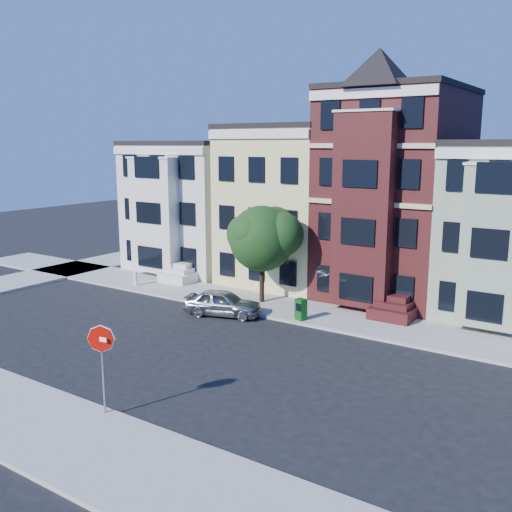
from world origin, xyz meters
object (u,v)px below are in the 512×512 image
Objects in this scene: newspaper_box at (301,309)px; fire_hydrant at (136,280)px; street_tree at (262,243)px; parked_car at (223,303)px; stop_sign at (103,364)px.

fire_hydrant is (-12.46, 0.49, -0.18)m from newspaper_box.
street_tree reaches higher than parked_car.
newspaper_box is at bearing -89.59° from parked_car.
fire_hydrant is 17.99m from stop_sign.
stop_sign is (-0.39, -12.77, 1.19)m from newspaper_box.
stop_sign is at bearing -47.69° from fire_hydrant.
fire_hydrant is at bearing -166.89° from newspaper_box.
parked_car is 8.55m from fire_hydrant.
parked_car is at bearing -11.91° from fire_hydrant.
street_tree reaches higher than fire_hydrant.
street_tree is at bearing 96.27° from stop_sign.
parked_car is 3.75× the size of newspaper_box.
street_tree is 9.48m from fire_hydrant.
parked_car is at bearing -99.67° from street_tree.
street_tree is 4.21m from parked_car.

